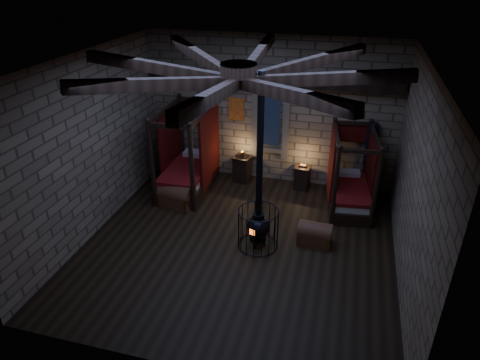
% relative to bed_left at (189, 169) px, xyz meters
% --- Properties ---
extents(room, '(7.02, 7.02, 4.29)m').
position_rel_bed_left_xyz_m(room, '(2.09, -2.21, 3.16)').
color(room, black).
rests_on(room, ground).
extents(bed_left, '(1.25, 2.30, 2.37)m').
position_rel_bed_left_xyz_m(bed_left, '(0.00, 0.00, 0.00)').
color(bed_left, black).
rests_on(bed_left, ground).
extents(bed_right, '(1.28, 2.10, 2.08)m').
position_rel_bed_left_xyz_m(bed_right, '(4.45, 0.15, -0.07)').
color(bed_right, black).
rests_on(bed_right, ground).
extents(trunk_left, '(1.00, 0.74, 0.67)m').
position_rel_bed_left_xyz_m(trunk_left, '(0.05, -1.04, -0.29)').
color(trunk_left, '#5A321C').
rests_on(trunk_left, ground).
extents(trunk_right, '(0.79, 0.52, 0.56)m').
position_rel_bed_left_xyz_m(trunk_right, '(3.78, -1.80, -0.34)').
color(trunk_right, '#5A321C').
rests_on(trunk_right, ground).
extents(nightstand_left, '(0.56, 0.55, 0.96)m').
position_rel_bed_left_xyz_m(nightstand_left, '(1.36, 0.83, -0.18)').
color(nightstand_left, black).
rests_on(nightstand_left, ground).
extents(nightstand_right, '(0.48, 0.47, 0.75)m').
position_rel_bed_left_xyz_m(nightstand_right, '(3.14, 0.79, -0.23)').
color(nightstand_right, black).
rests_on(nightstand_right, ground).
extents(stove, '(0.93, 0.93, 4.05)m').
position_rel_bed_left_xyz_m(stove, '(2.53, -2.24, 0.01)').
color(stove, black).
rests_on(stove, ground).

